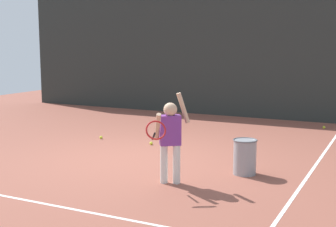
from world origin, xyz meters
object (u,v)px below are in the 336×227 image
at_px(tennis_player, 170,135).
at_px(tennis_ball_3, 151,143).
at_px(tennis_ball_2, 163,150).
at_px(tennis_ball_0, 324,127).
at_px(tennis_ball_5, 101,137).
at_px(ball_hopper, 245,156).

height_order(tennis_player, tennis_ball_3, tennis_player).
bearing_deg(tennis_ball_2, tennis_player, -60.51).
relative_size(tennis_ball_0, tennis_ball_5, 1.00).
bearing_deg(tennis_player, tennis_ball_5, 104.82).
xyz_separation_m(tennis_player, tennis_ball_0, (1.39, 5.68, -0.69)).
bearing_deg(tennis_player, tennis_ball_0, 40.29).
bearing_deg(tennis_ball_3, tennis_player, -55.80).
bearing_deg(ball_hopper, tennis_ball_2, 156.50).
distance_m(ball_hopper, tennis_ball_5, 3.84).
bearing_deg(tennis_ball_0, tennis_player, -103.81).
xyz_separation_m(ball_hopper, tennis_ball_0, (0.55, 4.70, -0.26)).
bearing_deg(tennis_ball_3, ball_hopper, -27.86).
relative_size(tennis_ball_2, tennis_ball_5, 1.00).
distance_m(tennis_ball_3, tennis_ball_5, 1.26).
relative_size(tennis_player, tennis_ball_3, 20.46).
bearing_deg(tennis_ball_0, tennis_ball_5, -140.59).
xyz_separation_m(tennis_ball_0, tennis_ball_2, (-2.40, -3.90, 0.00)).
relative_size(tennis_ball_2, tennis_ball_3, 1.00).
distance_m(tennis_ball_2, tennis_ball_5, 1.82).
distance_m(ball_hopper, tennis_ball_0, 4.74).
xyz_separation_m(tennis_player, ball_hopper, (0.85, 0.97, -0.44)).
bearing_deg(tennis_ball_0, tennis_ball_2, -121.63).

